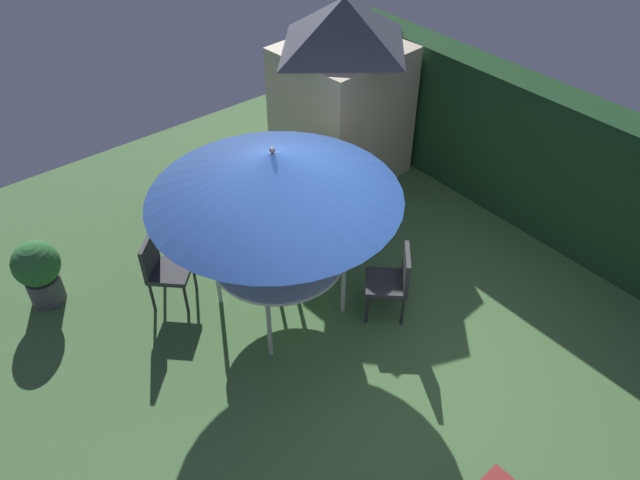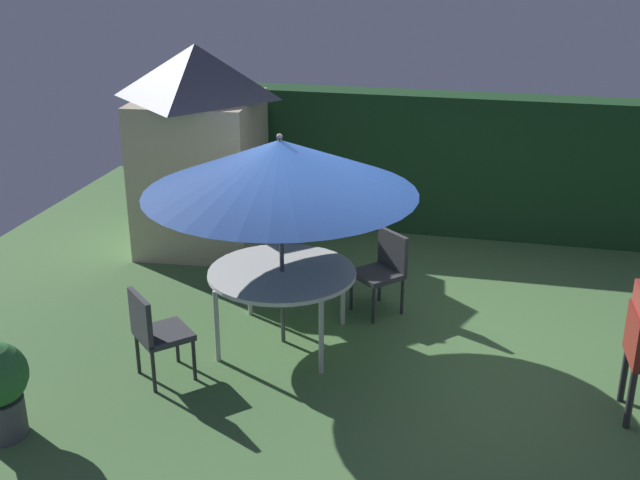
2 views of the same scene
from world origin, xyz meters
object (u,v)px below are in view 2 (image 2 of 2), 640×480
at_px(patio_umbrella, 280,167).
at_px(chair_near_shed, 155,330).
at_px(garden_shed, 200,146).
at_px(patio_table, 282,276).
at_px(chair_far_side, 383,267).

distance_m(patio_umbrella, chair_near_shed, 1.92).
relative_size(garden_shed, patio_table, 1.78).
relative_size(patio_table, chair_far_side, 1.65).
relative_size(patio_umbrella, chair_far_side, 2.95).
distance_m(garden_shed, patio_umbrella, 3.07).
xyz_separation_m(garden_shed, chair_near_shed, (0.82, -3.43, -0.83)).
height_order(garden_shed, patio_table, garden_shed).
bearing_deg(chair_near_shed, patio_table, 45.70).
bearing_deg(patio_table, patio_umbrella, 153.43).
bearing_deg(chair_far_side, patio_umbrella, -132.79).
relative_size(garden_shed, patio_umbrella, 1.00).
xyz_separation_m(chair_near_shed, chair_far_side, (1.84, 1.93, 0.00)).
xyz_separation_m(garden_shed, patio_umbrella, (1.78, -2.46, 0.52)).
relative_size(chair_near_shed, chair_far_side, 1.00).
xyz_separation_m(patio_umbrella, chair_far_side, (0.88, 0.95, -1.35)).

